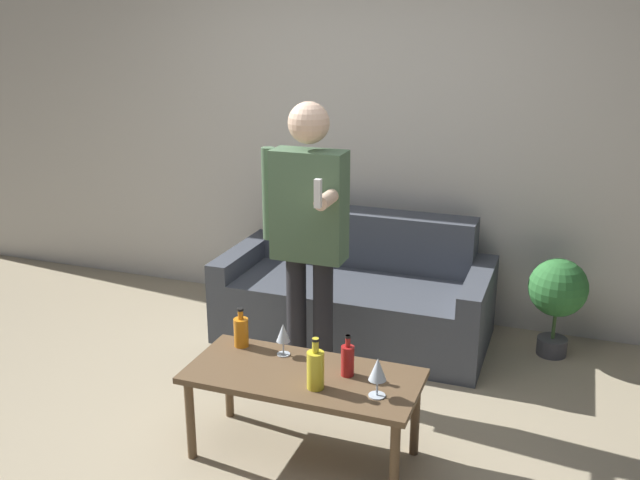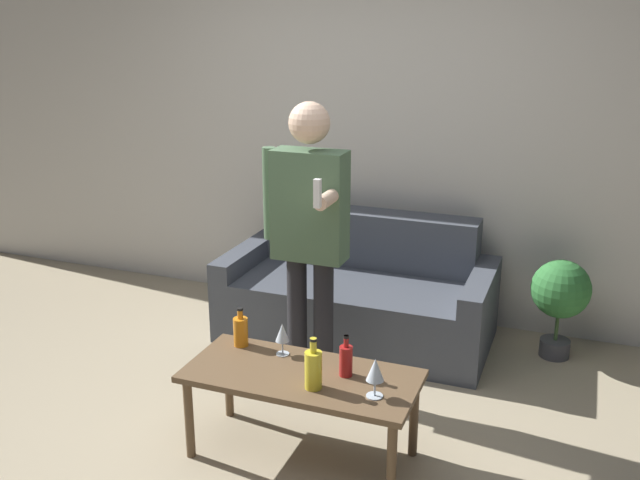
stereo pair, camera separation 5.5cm
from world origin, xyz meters
The scene contains 11 objects.
ground_plane centered at (0.00, 0.00, 0.00)m, with size 16.00×16.00×0.00m, color tan.
wall_back centered at (0.00, 1.99, 1.35)m, with size 8.00×0.06×2.70m.
couch centered at (0.07, 1.50, 0.28)m, with size 1.72×0.84×0.78m.
coffee_table centered at (0.24, 0.11, 0.39)m, with size 1.10×0.50×0.44m.
bottle_orange centered at (0.34, 0.00, 0.54)m, with size 0.08×0.08×0.24m.
bottle_green centered at (0.44, 0.16, 0.52)m, with size 0.06×0.06×0.20m.
bottle_dark centered at (-0.15, 0.27, 0.53)m, with size 0.07×0.07×0.21m.
wine_glass_near centered at (0.62, 0.03, 0.57)m, with size 0.08×0.08×0.18m.
wine_glass_far centered at (0.08, 0.25, 0.56)m, with size 0.07×0.07×0.17m.
person_standing_front centered at (0.04, 0.72, 0.97)m, with size 0.46×0.42×1.63m.
potted_plant centered at (1.32, 1.64, 0.42)m, with size 0.36×0.36×0.63m.
Camera 2 is at (1.39, -2.64, 2.06)m, focal length 40.00 mm.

